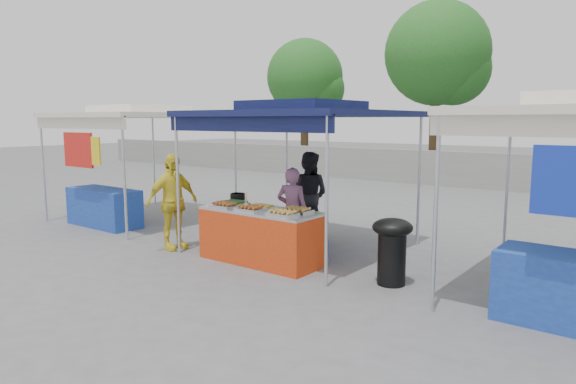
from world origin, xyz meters
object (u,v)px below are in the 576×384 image
Objects in this scene: vendor_woman at (292,211)px; helper_man at (308,195)px; wok_burner at (392,245)px; customer_person at (172,202)px; vendor_table at (261,236)px; cooking_pot at (238,198)px.

helper_man is at bearing -84.20° from vendor_woman.
wok_burner is 0.56× the size of customer_person.
cooking_pot is (-0.81, 0.33, 0.50)m from vendor_table.
helper_man is 2.56m from customer_person.
vendor_table is 2.14× the size of wok_burner.
vendor_table is at bearing 65.03° from vendor_woman.
wok_burner is (2.97, -0.10, -0.37)m from cooking_pot.
customer_person reaches higher than wok_burner.
customer_person is at bearing -178.13° from wok_burner.
vendor_table is at bearing 87.56° from helper_man.
customer_person reaches higher than vendor_woman.
customer_person is (-1.86, -1.00, 0.10)m from vendor_woman.
vendor_woman is 2.11m from customer_person.
vendor_woman is at bearing 98.36° from helper_man.
vendor_table is at bearing -71.77° from customer_person.
cooking_pot is 0.15× the size of customer_person.
vendor_woman is 0.88× the size of customer_person.
wok_burner is 2.13m from vendor_woman.
vendor_table is 2.17m from wok_burner.
vendor_woman is 0.89× the size of helper_man.
cooking_pot is at bearing 157.72° from vendor_table.
cooking_pot is at bearing 4.34° from vendor_woman.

